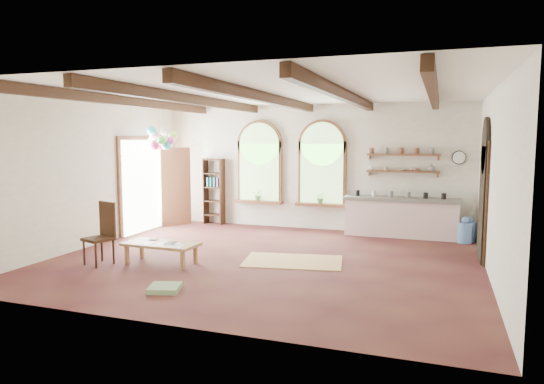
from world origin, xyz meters
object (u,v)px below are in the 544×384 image
at_px(coffee_table, 161,245).
at_px(side_chair, 100,247).
at_px(kitchen_counter, 401,217).
at_px(balloon_cluster, 161,139).

xyz_separation_m(coffee_table, side_chair, (-1.06, -0.40, -0.02)).
distance_m(coffee_table, side_chair, 1.13).
bearing_deg(side_chair, kitchen_counter, 41.55).
distance_m(kitchen_counter, side_chair, 6.80).
xyz_separation_m(kitchen_counter, coffee_table, (-4.03, -4.11, -0.12)).
height_order(side_chair, balloon_cluster, balloon_cluster).
relative_size(coffee_table, balloon_cluster, 1.25).
distance_m(kitchen_counter, coffee_table, 5.76).
height_order(kitchen_counter, coffee_table, kitchen_counter).
bearing_deg(side_chair, coffee_table, 20.82).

